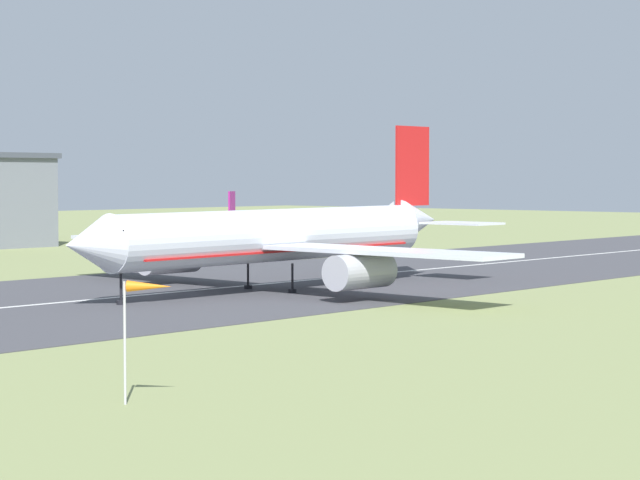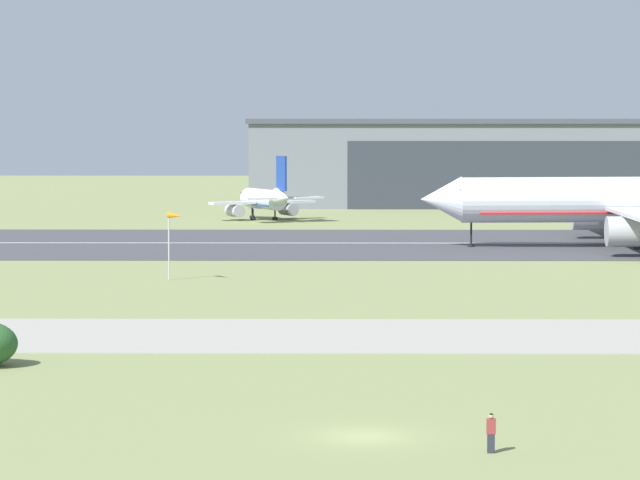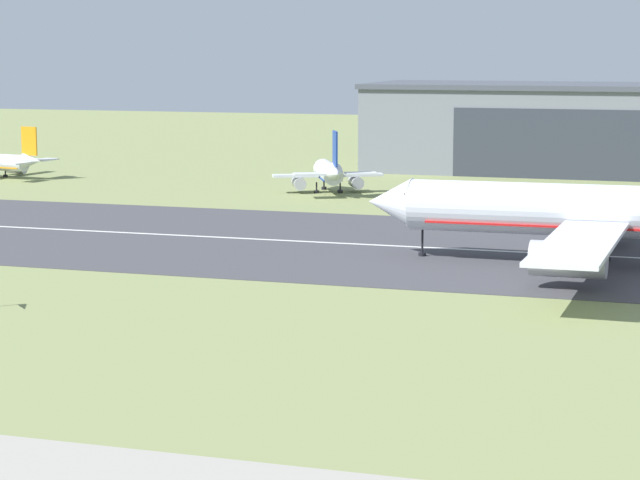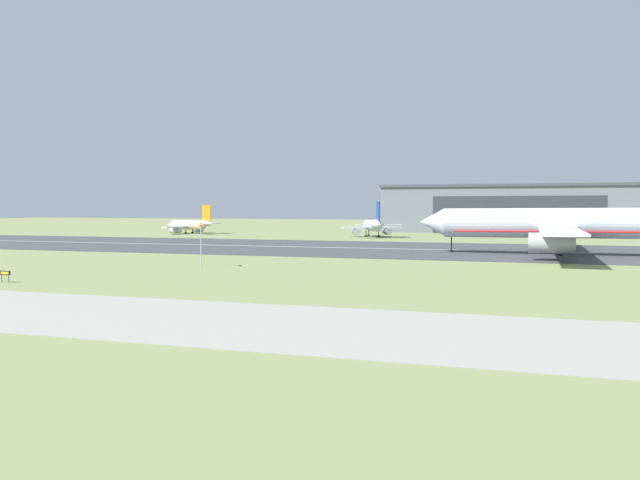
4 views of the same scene
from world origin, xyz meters
TOP-DOWN VIEW (x-y plane):
  - ground_plane at (0.00, 59.07)m, footprint 658.54×658.54m
  - airplane_landing at (35.08, 111.93)m, footprint 53.30×59.20m
  - airplane_parked_centre at (84.93, 167.52)m, footprint 18.00×20.17m
  - windsock_pole at (-16.36, 71.57)m, footprint 1.87×2.24m

SIDE VIEW (x-z plane):
  - ground_plane at x=0.00m, z-range 0.00..0.00m
  - airplane_parked_centre at x=84.93m, z-range -2.09..7.56m
  - airplane_landing at x=35.08m, z-range -3.30..14.49m
  - windsock_pole at x=-16.36m, z-range 2.55..9.02m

